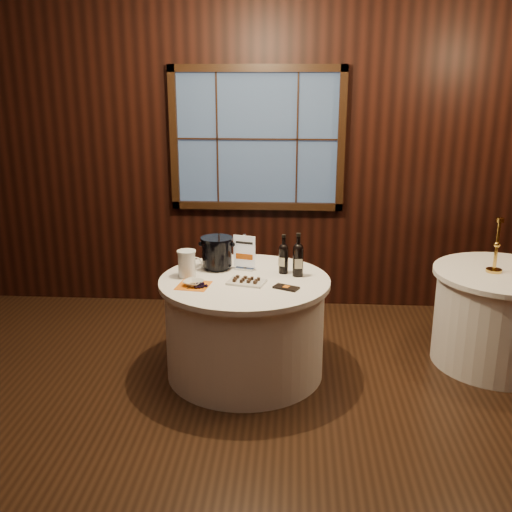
# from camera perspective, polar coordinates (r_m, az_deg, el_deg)

# --- Properties ---
(ground) EXTENTS (6.00, 6.00, 0.00)m
(ground) POSITION_cam_1_polar(r_m,az_deg,el_deg) (3.93, -2.31, -17.79)
(ground) COLOR black
(ground) RESTS_ON ground
(back_wall) EXTENTS (6.00, 0.10, 3.00)m
(back_wall) POSITION_cam_1_polar(r_m,az_deg,el_deg) (5.74, 0.12, 10.06)
(back_wall) COLOR black
(back_wall) RESTS_ON ground
(main_table) EXTENTS (1.28, 1.28, 0.77)m
(main_table) POSITION_cam_1_polar(r_m,az_deg,el_deg) (4.61, -1.07, -6.69)
(main_table) COLOR white
(main_table) RESTS_ON ground
(side_table) EXTENTS (1.08, 1.08, 0.77)m
(side_table) POSITION_cam_1_polar(r_m,az_deg,el_deg) (5.14, 22.16, -5.44)
(side_table) COLOR white
(side_table) RESTS_ON ground
(sign_stand) EXTENTS (0.17, 0.12, 0.29)m
(sign_stand) POSITION_cam_1_polar(r_m,az_deg,el_deg) (4.65, -1.07, -0.16)
(sign_stand) COLOR #B3B3BA
(sign_stand) RESTS_ON main_table
(port_bottle_left) EXTENTS (0.07, 0.08, 0.30)m
(port_bottle_left) POSITION_cam_1_polar(r_m,az_deg,el_deg) (4.56, 2.64, -0.05)
(port_bottle_left) COLOR black
(port_bottle_left) RESTS_ON main_table
(port_bottle_right) EXTENTS (0.08, 0.08, 0.33)m
(port_bottle_right) POSITION_cam_1_polar(r_m,az_deg,el_deg) (4.50, 4.03, -0.15)
(port_bottle_right) COLOR black
(port_bottle_right) RESTS_ON main_table
(ice_bucket) EXTENTS (0.25, 0.25, 0.25)m
(ice_bucket) POSITION_cam_1_polar(r_m,az_deg,el_deg) (4.67, -3.74, 0.35)
(ice_bucket) COLOR black
(ice_bucket) RESTS_ON main_table
(chocolate_plate) EXTENTS (0.30, 0.23, 0.04)m
(chocolate_plate) POSITION_cam_1_polar(r_m,az_deg,el_deg) (4.38, -0.91, -2.40)
(chocolate_plate) COLOR silver
(chocolate_plate) RESTS_ON main_table
(chocolate_box) EXTENTS (0.20, 0.16, 0.01)m
(chocolate_box) POSITION_cam_1_polar(r_m,az_deg,el_deg) (4.27, 2.89, -3.02)
(chocolate_box) COLOR black
(chocolate_box) RESTS_ON main_table
(grape_bunch) EXTENTS (0.16, 0.09, 0.04)m
(grape_bunch) POSITION_cam_1_polar(r_m,az_deg,el_deg) (4.29, -5.32, -2.86)
(grape_bunch) COLOR black
(grape_bunch) RESTS_ON main_table
(glass_pitcher) EXTENTS (0.19, 0.14, 0.20)m
(glass_pitcher) POSITION_cam_1_polar(r_m,az_deg,el_deg) (4.52, -6.58, -0.71)
(glass_pitcher) COLOR silver
(glass_pitcher) RESTS_ON main_table
(orange_napkin) EXTENTS (0.26, 0.26, 0.00)m
(orange_napkin) POSITION_cam_1_polar(r_m,az_deg,el_deg) (4.35, -5.98, -2.81)
(orange_napkin) COLOR orange
(orange_napkin) RESTS_ON main_table
(cracker_bowl) EXTENTS (0.18, 0.18, 0.03)m
(cracker_bowl) POSITION_cam_1_polar(r_m,az_deg,el_deg) (4.34, -5.98, -2.57)
(cracker_bowl) COLOR silver
(cracker_bowl) RESTS_ON orange_napkin
(brass_candlestick) EXTENTS (0.12, 0.12, 0.43)m
(brass_candlestick) POSITION_cam_1_polar(r_m,az_deg,el_deg) (4.94, 21.89, 0.30)
(brass_candlestick) COLOR gold
(brass_candlestick) RESTS_ON side_table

